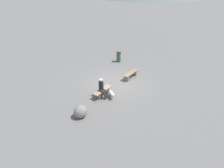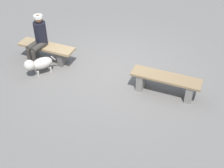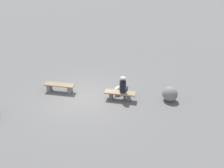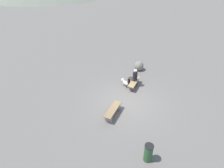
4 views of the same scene
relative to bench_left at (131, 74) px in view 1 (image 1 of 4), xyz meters
The scene contains 7 objects.
ground 1.59m from the bench_left, 11.93° to the right, with size 210.00×210.00×0.06m, color slate.
bench_left is the anchor object (origin of this frame).
bench_right 3.32m from the bench_left, ahead, with size 1.56×0.46×0.46m.
seated_person 3.49m from the bench_left, ahead, with size 0.38×0.67×1.32m.
dog 3.21m from the bench_left, 10.25° to the left, with size 0.59×0.73×0.49m.
trash_bin 3.40m from the bench_left, 126.69° to the right, with size 0.42×0.42×0.95m.
boulder 5.79m from the bench_left, ahead, with size 0.78×0.69×0.77m, color gray.
Camera 1 is at (9.51, 7.22, 6.89)m, focal length 29.19 mm.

